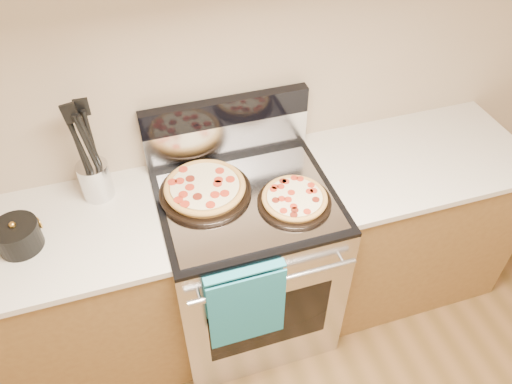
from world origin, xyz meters
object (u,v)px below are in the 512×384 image
object	(u,v)px
utensil_crock	(96,180)
saucepan	(18,237)
range_body	(248,265)
pepperoni_pizza_front	(295,199)
pepperoni_pizza_back	(205,189)

from	to	relation	value
utensil_crock	saucepan	xyz separation A→B (m)	(-0.31, -0.21, -0.03)
saucepan	range_body	bearing A→B (deg)	-0.75
range_body	pepperoni_pizza_front	world-z (taller)	pepperoni_pizza_front
pepperoni_pizza_back	pepperoni_pizza_front	size ratio (longest dim) A/B	1.26
range_body	saucepan	xyz separation A→B (m)	(-0.92, 0.01, 0.51)
range_body	utensil_crock	size ratio (longest dim) A/B	5.42
range_body	pepperoni_pizza_back	size ratio (longest dim) A/B	2.31
range_body	saucepan	distance (m)	1.05
range_body	utensil_crock	bearing A→B (deg)	160.01
utensil_crock	saucepan	size ratio (longest dim) A/B	0.98
range_body	pepperoni_pizza_front	size ratio (longest dim) A/B	2.91
range_body	saucepan	bearing A→B (deg)	179.25
pepperoni_pizza_back	utensil_crock	xyz separation A→B (m)	(-0.44, 0.15, 0.04)
range_body	utensil_crock	world-z (taller)	utensil_crock
range_body	pepperoni_pizza_front	bearing A→B (deg)	-29.42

